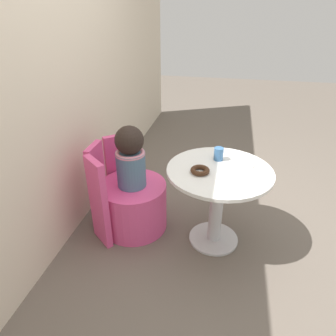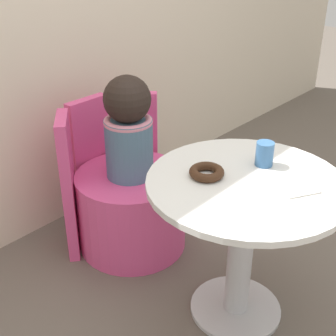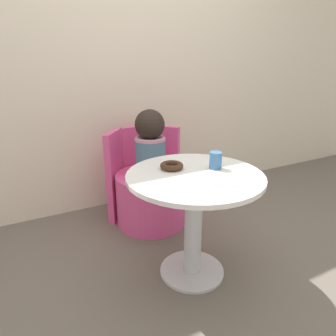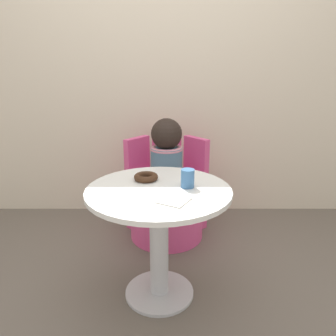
# 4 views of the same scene
# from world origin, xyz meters

# --- Properties ---
(ground_plane) EXTENTS (12.00, 12.00, 0.00)m
(ground_plane) POSITION_xyz_m (0.00, 0.00, 0.00)
(ground_plane) COLOR #665B51
(back_wall) EXTENTS (6.00, 0.06, 2.40)m
(back_wall) POSITION_xyz_m (0.00, 1.13, 1.20)
(back_wall) COLOR beige
(back_wall) RESTS_ON ground_plane
(round_table) EXTENTS (0.74, 0.74, 0.63)m
(round_table) POSITION_xyz_m (-0.02, -0.03, 0.47)
(round_table) COLOR silver
(round_table) RESTS_ON ground_plane
(tub_chair) EXTENTS (0.54, 0.54, 0.40)m
(tub_chair) POSITION_xyz_m (0.01, 0.63, 0.20)
(tub_chair) COLOR #E54C8C
(tub_chair) RESTS_ON ground_plane
(booth_backrest) EXTENTS (0.63, 0.23, 0.71)m
(booth_backrest) POSITION_xyz_m (0.01, 0.86, 0.36)
(booth_backrest) COLOR #E54C8C
(booth_backrest) RESTS_ON ground_plane
(child_figure) EXTENTS (0.23, 0.23, 0.49)m
(child_figure) POSITION_xyz_m (0.01, 0.63, 0.64)
(child_figure) COLOR slate
(child_figure) RESTS_ON tub_chair
(donut) EXTENTS (0.13, 0.13, 0.03)m
(donut) POSITION_xyz_m (-0.10, 0.10, 0.65)
(donut) COLOR #3D2314
(donut) RESTS_ON round_table
(cup) EXTENTS (0.07, 0.07, 0.10)m
(cup) POSITION_xyz_m (0.12, -0.01, 0.68)
(cup) COLOR #386699
(cup) RESTS_ON round_table
(paper_napkin) EXTENTS (0.18, 0.18, 0.01)m
(paper_napkin) POSITION_xyz_m (0.05, -0.19, 0.64)
(paper_napkin) COLOR silver
(paper_napkin) RESTS_ON round_table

